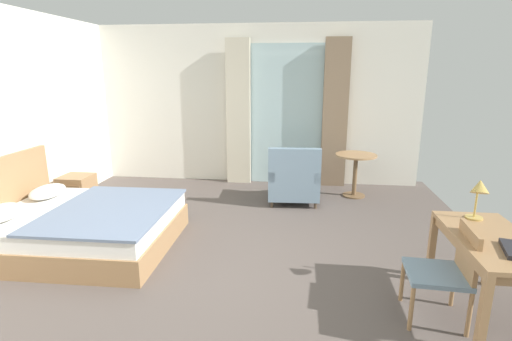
{
  "coord_description": "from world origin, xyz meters",
  "views": [
    {
      "loc": [
        0.91,
        -3.53,
        2.05
      ],
      "look_at": [
        0.38,
        0.84,
        0.93
      ],
      "focal_mm": 27.48,
      "sensor_mm": 36.0,
      "label": 1
    }
  ],
  "objects_px": {
    "desk_chair": "(448,268)",
    "armchair_by_window": "(294,181)",
    "desk_lamp": "(479,190)",
    "bed": "(80,225)",
    "round_cafe_table": "(356,165)",
    "writing_desk": "(492,248)",
    "nightstand": "(77,191)"
  },
  "relations": [
    {
      "from": "desk_chair",
      "to": "armchair_by_window",
      "type": "bearing_deg",
      "value": 114.96
    },
    {
      "from": "armchair_by_window",
      "to": "desk_lamp",
      "type": "bearing_deg",
      "value": -56.04
    },
    {
      "from": "bed",
      "to": "desk_lamp",
      "type": "xyz_separation_m",
      "value": [
        4.16,
        -0.57,
        0.76
      ]
    },
    {
      "from": "round_cafe_table",
      "to": "bed",
      "type": "bearing_deg",
      "value": -145.65
    },
    {
      "from": "desk_chair",
      "to": "desk_lamp",
      "type": "relative_size",
      "value": 1.97
    },
    {
      "from": "writing_desk",
      "to": "desk_lamp",
      "type": "relative_size",
      "value": 2.83
    },
    {
      "from": "desk_chair",
      "to": "writing_desk",
      "type": "bearing_deg",
      "value": 8.83
    },
    {
      "from": "nightstand",
      "to": "desk_lamp",
      "type": "distance_m",
      "value": 5.4
    },
    {
      "from": "bed",
      "to": "desk_chair",
      "type": "distance_m",
      "value": 3.95
    },
    {
      "from": "desk_chair",
      "to": "desk_lamp",
      "type": "height_order",
      "value": "desk_lamp"
    },
    {
      "from": "desk_chair",
      "to": "round_cafe_table",
      "type": "distance_m",
      "value": 3.37
    },
    {
      "from": "bed",
      "to": "writing_desk",
      "type": "relative_size",
      "value": 1.73
    },
    {
      "from": "nightstand",
      "to": "desk_chair",
      "type": "xyz_separation_m",
      "value": [
        4.66,
        -2.31,
        0.22
      ]
    },
    {
      "from": "round_cafe_table",
      "to": "nightstand",
      "type": "bearing_deg",
      "value": -166.37
    },
    {
      "from": "nightstand",
      "to": "round_cafe_table",
      "type": "bearing_deg",
      "value": 13.63
    },
    {
      "from": "armchair_by_window",
      "to": "round_cafe_table",
      "type": "relative_size",
      "value": 1.3
    },
    {
      "from": "writing_desk",
      "to": "desk_chair",
      "type": "bearing_deg",
      "value": -171.17
    },
    {
      "from": "writing_desk",
      "to": "nightstand",
      "type": "bearing_deg",
      "value": 155.78
    },
    {
      "from": "desk_chair",
      "to": "round_cafe_table",
      "type": "xyz_separation_m",
      "value": [
        -0.34,
        3.35,
        0.06
      ]
    },
    {
      "from": "desk_lamp",
      "to": "round_cafe_table",
      "type": "distance_m",
      "value": 3.07
    },
    {
      "from": "nightstand",
      "to": "desk_lamp",
      "type": "bearing_deg",
      "value": -20.92
    },
    {
      "from": "bed",
      "to": "writing_desk",
      "type": "bearing_deg",
      "value": -12.38
    },
    {
      "from": "armchair_by_window",
      "to": "round_cafe_table",
      "type": "bearing_deg",
      "value": 24.75
    },
    {
      "from": "nightstand",
      "to": "armchair_by_window",
      "type": "xyz_separation_m",
      "value": [
        3.32,
        0.58,
        0.11
      ]
    },
    {
      "from": "nightstand",
      "to": "desk_lamp",
      "type": "xyz_separation_m",
      "value": [
        4.99,
        -1.91,
        0.78
      ]
    },
    {
      "from": "bed",
      "to": "desk_lamp",
      "type": "relative_size",
      "value": 4.9
    },
    {
      "from": "writing_desk",
      "to": "armchair_by_window",
      "type": "xyz_separation_m",
      "value": [
        -1.69,
        2.84,
        -0.29
      ]
    },
    {
      "from": "desk_chair",
      "to": "armchair_by_window",
      "type": "distance_m",
      "value": 3.19
    },
    {
      "from": "nightstand",
      "to": "desk_chair",
      "type": "relative_size",
      "value": 0.59
    },
    {
      "from": "bed",
      "to": "nightstand",
      "type": "height_order",
      "value": "bed"
    },
    {
      "from": "nightstand",
      "to": "bed",
      "type": "bearing_deg",
      "value": -58.08
    },
    {
      "from": "bed",
      "to": "round_cafe_table",
      "type": "height_order",
      "value": "bed"
    }
  ]
}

